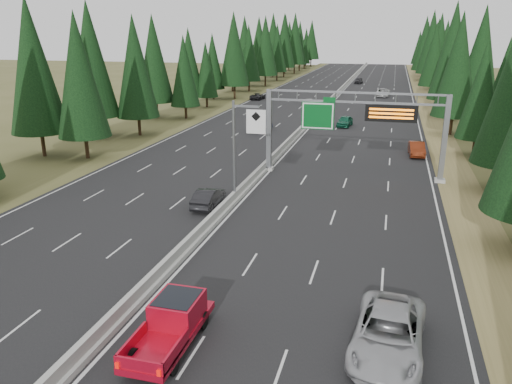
# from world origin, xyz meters

# --- Properties ---
(road) EXTENTS (32.00, 260.00, 0.08)m
(road) POSITION_xyz_m (0.00, 80.00, 0.04)
(road) COLOR black
(road) RESTS_ON ground
(shoulder_right) EXTENTS (3.60, 260.00, 0.06)m
(shoulder_right) POSITION_xyz_m (17.80, 80.00, 0.03)
(shoulder_right) COLOR olive
(shoulder_right) RESTS_ON ground
(shoulder_left) EXTENTS (3.60, 260.00, 0.06)m
(shoulder_left) POSITION_xyz_m (-17.80, 80.00, 0.03)
(shoulder_left) COLOR #4D4F24
(shoulder_left) RESTS_ON ground
(median_barrier) EXTENTS (0.70, 260.00, 0.85)m
(median_barrier) POSITION_xyz_m (0.00, 80.00, 0.41)
(median_barrier) COLOR #979792
(median_barrier) RESTS_ON road
(sign_gantry) EXTENTS (16.75, 0.98, 7.80)m
(sign_gantry) POSITION_xyz_m (8.92, 34.88, 5.27)
(sign_gantry) COLOR slate
(sign_gantry) RESTS_ON road
(hov_sign_pole) EXTENTS (2.80, 0.50, 8.00)m
(hov_sign_pole) POSITION_xyz_m (0.58, 24.97, 4.72)
(hov_sign_pole) COLOR slate
(hov_sign_pole) RESTS_ON road
(tree_row_right) EXTENTS (12.25, 245.39, 18.79)m
(tree_row_right) POSITION_xyz_m (22.16, 75.45, 9.12)
(tree_row_right) COLOR black
(tree_row_right) RESTS_ON ground
(tree_row_left) EXTENTS (11.91, 244.37, 18.92)m
(tree_row_left) POSITION_xyz_m (-22.16, 77.69, 9.46)
(tree_row_left) COLOR black
(tree_row_left) RESTS_ON ground
(silver_minivan) EXTENTS (3.34, 6.46, 1.74)m
(silver_minivan) POSITION_xyz_m (12.10, 8.00, 0.95)
(silver_minivan) COLOR #A7A8AC
(silver_minivan) RESTS_ON road
(red_pickup) EXTENTS (2.03, 5.68, 1.85)m
(red_pickup) POSITION_xyz_m (3.09, 6.46, 1.10)
(red_pickup) COLOR black
(red_pickup) RESTS_ON road
(car_ahead_green) EXTENTS (2.21, 4.56, 1.50)m
(car_ahead_green) POSITION_xyz_m (5.21, 60.87, 0.83)
(car_ahead_green) COLOR #135339
(car_ahead_green) RESTS_ON road
(car_ahead_dkred) EXTENTS (1.80, 4.57, 1.48)m
(car_ahead_dkred) POSITION_xyz_m (14.50, 45.00, 0.82)
(car_ahead_dkred) COLOR #65220E
(car_ahead_dkred) RESTS_ON road
(car_ahead_dkgrey) EXTENTS (2.26, 4.79, 1.35)m
(car_ahead_dkgrey) POSITION_xyz_m (9.49, 71.89, 0.76)
(car_ahead_dkgrey) COLOR black
(car_ahead_dkgrey) RESTS_ON road
(car_ahead_white) EXTENTS (3.09, 6.05, 1.64)m
(car_ahead_white) POSITION_xyz_m (9.47, 97.44, 0.90)
(car_ahead_white) COLOR silver
(car_ahead_white) RESTS_ON road
(car_ahead_far) EXTENTS (2.08, 4.58, 1.52)m
(car_ahead_far) POSITION_xyz_m (2.68, 124.48, 0.84)
(car_ahead_far) COLOR black
(car_ahead_far) RESTS_ON road
(car_onc_near) EXTENTS (1.63, 4.38, 1.43)m
(car_onc_near) POSITION_xyz_m (-1.63, 23.39, 0.79)
(car_onc_near) COLOR black
(car_onc_near) RESTS_ON road
(car_onc_blue) EXTENTS (2.21, 5.12, 1.47)m
(car_onc_blue) POSITION_xyz_m (-5.48, 54.69, 0.81)
(car_onc_blue) COLOR navy
(car_onc_blue) RESTS_ON road
(car_onc_white) EXTENTS (1.60, 3.94, 1.34)m
(car_onc_white) POSITION_xyz_m (-3.17, 80.58, 0.75)
(car_onc_white) COLOR silver
(car_onc_white) RESTS_ON road
(car_onc_far) EXTENTS (2.48, 4.74, 1.27)m
(car_onc_far) POSITION_xyz_m (-14.50, 86.40, 0.72)
(car_onc_far) COLOR black
(car_onc_far) RESTS_ON road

